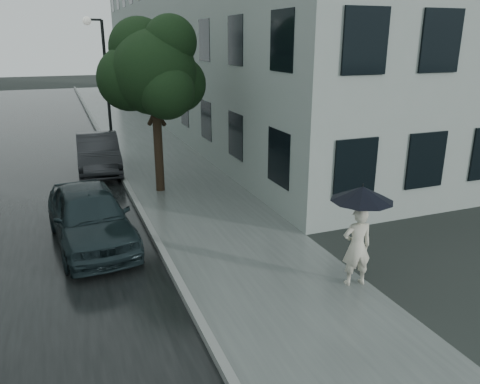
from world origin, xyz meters
name	(u,v)px	position (x,y,z in m)	size (l,w,h in m)	color
ground	(256,276)	(0.00, 0.00, 0.00)	(120.00, 120.00, 0.00)	black
sidewalk	(153,151)	(0.25, 12.00, 0.00)	(3.50, 60.00, 0.01)	slate
kerb_near	(109,153)	(-1.57, 12.00, 0.07)	(0.15, 60.00, 0.15)	slate
asphalt_road	(19,162)	(-5.08, 12.00, 0.00)	(6.85, 60.00, 0.00)	black
building_near	(212,41)	(5.47, 19.50, 4.50)	(7.02, 36.00, 9.00)	gray
pedestrian	(357,247)	(1.70, -1.00, 0.81)	(0.59, 0.38, 1.61)	beige
umbrella	(362,194)	(1.72, -1.00, 1.89)	(1.26, 1.26, 1.14)	black
street_tree	(153,71)	(-0.60, 6.50, 3.73)	(3.32, 3.01, 5.35)	#332619
lamp_post	(103,80)	(-1.60, 11.79, 3.11)	(0.85, 0.35, 5.45)	black
car_near	(90,216)	(-2.99, 2.89, 0.71)	(1.66, 4.13, 1.41)	black
car_far	(98,153)	(-2.20, 9.50, 0.68)	(1.43, 4.11, 1.35)	#212326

